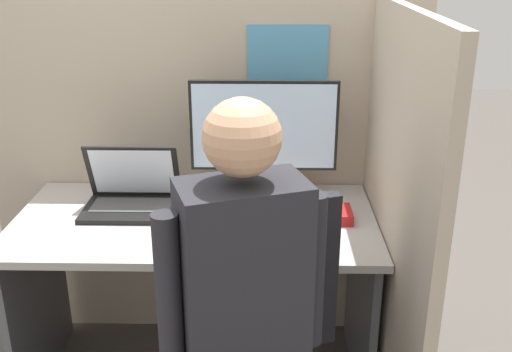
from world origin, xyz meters
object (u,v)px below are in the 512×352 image
Objects in this scene: carrot_toy at (246,234)px; laptop at (132,197)px; stapler at (345,215)px; person at (237,315)px; paper_box at (264,194)px; monitor at (264,130)px.

laptop is at bearing 150.31° from carrot_toy.
stapler is 0.10× the size of person.
carrot_toy is 0.11× the size of person.
carrot_toy is (0.47, -0.27, -0.03)m from laptop.
stapler is (0.85, -0.08, -0.03)m from laptop.
person reaches higher than carrot_toy.
monitor reaches higher than paper_box.
laptop reaches higher than carrot_toy.
paper_box is 0.37m from stapler.
monitor is 0.97m from person.
carrot_toy is at bearing -154.36° from stapler.
person reaches higher than laptop.
monitor is 1.58× the size of laptop.
stapler is (0.32, -0.18, -0.01)m from paper_box.
monitor is 0.42× the size of person.
person is (-0.06, -0.94, -0.24)m from monitor.
monitor is 0.47m from carrot_toy.
person reaches higher than stapler.
stapler is at bearing -29.68° from monitor.
paper_box is 0.81× the size of laptop.
laptop is (-0.53, -0.10, -0.26)m from monitor.
stapler is at bearing 25.64° from carrot_toy.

